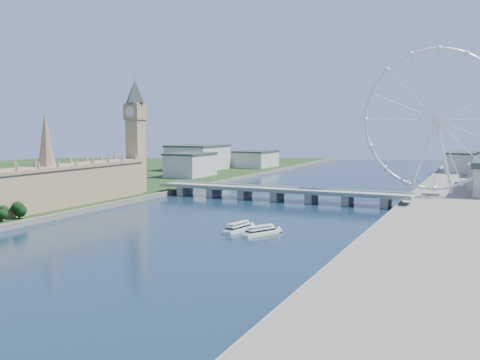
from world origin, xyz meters
The scene contains 7 objects.
parliament_range centered at (-128.00, 170.00, 18.48)m, with size 24.00×200.00×70.00m.
big_ben centered at (-128.00, 278.00, 66.57)m, with size 20.02×20.02×110.00m.
westminster_bridge centered at (0.00, 300.00, 6.63)m, with size 220.00×22.00×9.50m.
london_eye centered at (119.98, 355.08, 67.52)m, with size 113.60×39.12×124.30m.
city_skyline centered at (39.22, 560.08, 16.96)m, with size 505.00×280.00×32.00m.
tour_boat_near centered at (27.49, 163.40, 0.00)m, with size 6.72×26.46×5.81m, color silver, non-canonical shape.
tour_boat_far centered at (43.37, 159.29, 0.00)m, with size 6.64×26.19×5.75m, color white, non-canonical shape.
Camera 1 is at (159.36, -119.25, 61.97)m, focal length 40.00 mm.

